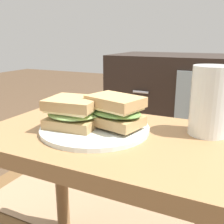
# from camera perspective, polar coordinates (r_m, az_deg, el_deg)

# --- Properties ---
(side_table) EXTENTS (0.56, 0.36, 0.46)m
(side_table) POSITION_cam_1_polar(r_m,az_deg,el_deg) (0.63, -1.35, -12.17)
(side_table) COLOR olive
(side_table) RESTS_ON ground
(tv_cabinet) EXTENTS (0.96, 0.46, 0.58)m
(tv_cabinet) POSITION_cam_1_polar(r_m,az_deg,el_deg) (1.50, 18.69, 0.51)
(tv_cabinet) COLOR black
(tv_cabinet) RESTS_ON ground
(area_rug) EXTENTS (1.07, 0.83, 0.01)m
(area_rug) POSITION_cam_1_polar(r_m,az_deg,el_deg) (1.24, -0.65, -16.33)
(area_rug) COLOR brown
(area_rug) RESTS_ON ground
(plate) EXTENTS (0.25, 0.25, 0.01)m
(plate) POSITION_cam_1_polar(r_m,az_deg,el_deg) (0.60, -3.85, -3.67)
(plate) COLOR silver
(plate) RESTS_ON side_table
(sandwich_front) EXTENTS (0.13, 0.12, 0.07)m
(sandwich_front) POSITION_cam_1_polar(r_m,az_deg,el_deg) (0.60, -8.40, -0.07)
(sandwich_front) COLOR tan
(sandwich_front) RESTS_ON plate
(sandwich_back) EXTENTS (0.14, 0.11, 0.07)m
(sandwich_back) POSITION_cam_1_polar(r_m,az_deg,el_deg) (0.58, 0.71, 0.28)
(sandwich_back) COLOR tan
(sandwich_back) RESTS_ON plate
(beer_glass) EXTENTS (0.08, 0.08, 0.15)m
(beer_glass) POSITION_cam_1_polar(r_m,az_deg,el_deg) (0.60, 20.61, 1.94)
(beer_glass) COLOR silver
(beer_glass) RESTS_ON side_table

